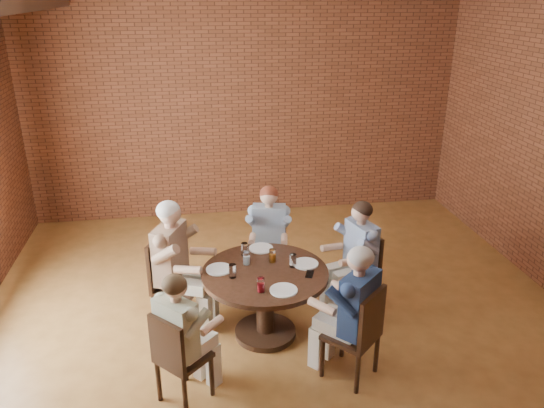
{
  "coord_description": "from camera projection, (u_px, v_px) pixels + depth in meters",
  "views": [
    {
      "loc": [
        -0.85,
        -4.43,
        3.35
      ],
      "look_at": [
        0.01,
        1.0,
        1.12
      ],
      "focal_mm": 35.0,
      "sensor_mm": 36.0,
      "label": 1
    }
  ],
  "objects": [
    {
      "name": "chair_a",
      "position": [
        361.0,
        269.0,
        5.82
      ],
      "size": [
        0.51,
        0.51,
        0.92
      ],
      "rotation": [
        0.0,
        0.0,
        -1.28
      ],
      "color": "black",
      "rests_on": "floor"
    },
    {
      "name": "wall_back",
      "position": [
        245.0,
        107.0,
        8.0
      ],
      "size": [
        7.0,
        0.0,
        7.0
      ],
      "primitive_type": "plane",
      "rotation": [
        1.57,
        0.0,
        0.0
      ],
      "color": "brown",
      "rests_on": "ground"
    },
    {
      "name": "floor",
      "position": [
        286.0,
        341.0,
        5.44
      ],
      "size": [
        7.0,
        7.0,
        0.0
      ],
      "primitive_type": "plane",
      "color": "#9F6931",
      "rests_on": "ground"
    },
    {
      "name": "glass_c",
      "position": [
        245.0,
        249.0,
        5.55
      ],
      "size": [
        0.07,
        0.07,
        0.14
      ],
      "primitive_type": "cylinder",
      "color": "white",
      "rests_on": "dining_table"
    },
    {
      "name": "smartphone",
      "position": [
        310.0,
        274.0,
        5.2
      ],
      "size": [
        0.12,
        0.16,
        0.01
      ],
      "primitive_type": "cube",
      "rotation": [
        0.0,
        0.0,
        -0.36
      ],
      "color": "black",
      "rests_on": "dining_table"
    },
    {
      "name": "glass_f",
      "position": [
        261.0,
        285.0,
        4.89
      ],
      "size": [
        0.07,
        0.07,
        0.14
      ],
      "primitive_type": "cylinder",
      "color": "white",
      "rests_on": "dining_table"
    },
    {
      "name": "diner_d",
      "position": [
        182.0,
        339.0,
        4.46
      ],
      "size": [
        0.75,
        0.75,
        1.24
      ],
      "primitive_type": null,
      "rotation": [
        0.0,
        0.0,
        2.34
      ],
      "color": "beige",
      "rests_on": "floor"
    },
    {
      "name": "chair_c",
      "position": [
        170.0,
        278.0,
        5.59
      ],
      "size": [
        0.6,
        0.6,
        0.97
      ],
      "rotation": [
        0.0,
        0.0,
        1.16
      ],
      "color": "black",
      "rests_on": "floor"
    },
    {
      "name": "diner_c",
      "position": [
        177.0,
        264.0,
        5.5
      ],
      "size": [
        0.86,
        0.79,
        1.39
      ],
      "primitive_type": null,
      "rotation": [
        0.0,
        0.0,
        1.16
      ],
      "color": "brown",
      "rests_on": "floor"
    },
    {
      "name": "chair_b",
      "position": [
        269.0,
        247.0,
        6.31
      ],
      "size": [
        0.47,
        0.47,
        0.91
      ],
      "rotation": [
        0.0,
        0.0,
        -0.19
      ],
      "color": "black",
      "rests_on": "floor"
    },
    {
      "name": "plate_b",
      "position": [
        261.0,
        248.0,
        5.71
      ],
      "size": [
        0.26,
        0.26,
        0.01
      ],
      "primitive_type": "cylinder",
      "color": "white",
      "rests_on": "dining_table"
    },
    {
      "name": "diner_e",
      "position": [
        352.0,
        313.0,
        4.73
      ],
      "size": [
        0.83,
        0.83,
        1.33
      ],
      "primitive_type": null,
      "rotation": [
        0.0,
        0.0,
        3.9
      ],
      "color": "navy",
      "rests_on": "floor"
    },
    {
      "name": "glass_e",
      "position": [
        232.0,
        271.0,
        5.12
      ],
      "size": [
        0.07,
        0.07,
        0.14
      ],
      "primitive_type": "cylinder",
      "color": "white",
      "rests_on": "dining_table"
    },
    {
      "name": "glass_d",
      "position": [
        247.0,
        258.0,
        5.37
      ],
      "size": [
        0.07,
        0.07,
        0.14
      ],
      "primitive_type": "cylinder",
      "color": "white",
      "rests_on": "dining_table"
    },
    {
      "name": "glass_a",
      "position": [
        293.0,
        261.0,
        5.32
      ],
      "size": [
        0.07,
        0.07,
        0.14
      ],
      "primitive_type": "cylinder",
      "color": "white",
      "rests_on": "dining_table"
    },
    {
      "name": "plate_a",
      "position": [
        306.0,
        264.0,
        5.39
      ],
      "size": [
        0.26,
        0.26,
        0.01
      ],
      "primitive_type": "cylinder",
      "color": "white",
      "rests_on": "dining_table"
    },
    {
      "name": "dining_table",
      "position": [
        265.0,
        291.0,
        5.34
      ],
      "size": [
        1.27,
        1.27,
        0.75
      ],
      "color": "black",
      "rests_on": "floor"
    },
    {
      "name": "glass_b",
      "position": [
        272.0,
        256.0,
        5.42
      ],
      "size": [
        0.07,
        0.07,
        0.14
      ],
      "primitive_type": "cylinder",
      "color": "white",
      "rests_on": "dining_table"
    },
    {
      "name": "diner_a",
      "position": [
        356.0,
        258.0,
        5.73
      ],
      "size": [
        0.74,
        0.66,
        1.3
      ],
      "primitive_type": null,
      "rotation": [
        0.0,
        0.0,
        -1.28
      ],
      "color": "#37548F",
      "rests_on": "floor"
    },
    {
      "name": "plate_d",
      "position": [
        284.0,
        290.0,
        4.92
      ],
      "size": [
        0.26,
        0.26,
        0.01
      ],
      "primitive_type": "cylinder",
      "color": "white",
      "rests_on": "dining_table"
    },
    {
      "name": "chair_e",
      "position": [
        360.0,
        331.0,
        4.74
      ],
      "size": [
        0.6,
        0.6,
        0.94
      ],
      "rotation": [
        0.0,
        0.0,
        3.9
      ],
      "color": "black",
      "rests_on": "floor"
    },
    {
      "name": "plate_c",
      "position": [
        219.0,
        269.0,
        5.29
      ],
      "size": [
        0.26,
        0.26,
        0.01
      ],
      "primitive_type": "cylinder",
      "color": "white",
      "rests_on": "dining_table"
    },
    {
      "name": "diner_b",
      "position": [
        269.0,
        239.0,
        6.18
      ],
      "size": [
        0.6,
        0.69,
        1.28
      ],
      "primitive_type": null,
      "rotation": [
        0.0,
        0.0,
        -0.19
      ],
      "color": "gray",
      "rests_on": "floor"
    },
    {
      "name": "chair_d",
      "position": [
        177.0,
        356.0,
        4.45
      ],
      "size": [
        0.54,
        0.54,
        0.89
      ],
      "rotation": [
        0.0,
        0.0,
        2.34
      ],
      "color": "black",
      "rests_on": "floor"
    }
  ]
}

